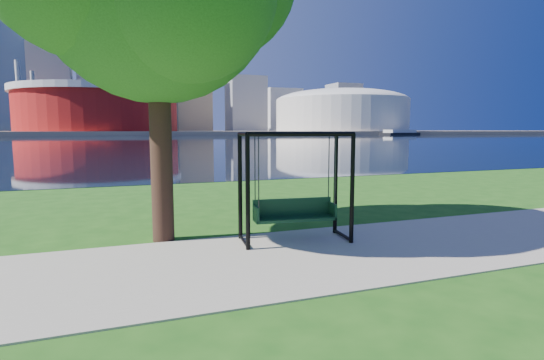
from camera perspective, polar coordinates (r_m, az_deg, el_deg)
ground at (r=8.92m, az=1.31°, el=-9.55°), size 900.00×900.00×0.00m
path at (r=8.47m, az=2.58°, el=-10.33°), size 120.00×4.00×0.03m
river at (r=110.03m, az=-18.81°, el=5.06°), size 900.00×180.00×0.02m
far_bank at (r=313.97m, az=-19.93°, el=6.04°), size 900.00×228.00×2.00m
stadium at (r=243.33m, az=-22.27°, el=8.98°), size 83.00×83.00×32.00m
arena at (r=279.82m, az=9.35°, el=9.36°), size 84.00×84.00×26.56m
skyline at (r=329.05m, az=-20.96°, el=12.10°), size 392.00×66.00×96.50m
swing at (r=9.45m, az=3.07°, el=-1.24°), size 2.51×1.31×2.46m
barge at (r=242.55m, az=16.85°, el=6.13°), size 28.73×15.97×2.78m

